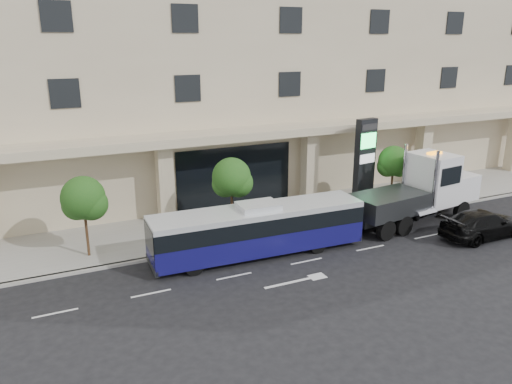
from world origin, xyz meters
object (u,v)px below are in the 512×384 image
Objects in this scene: tow_truck at (420,192)px; signage_pylon at (364,163)px; black_sedan at (483,224)px; city_bus at (258,229)px.

signage_pylon is (-1.64, 3.53, 1.19)m from tow_truck.
tow_truck is at bearing 22.81° from black_sedan.
tow_truck is 4.07m from signage_pylon.
tow_truck is 1.91× the size of black_sedan.
city_bus is at bearing 175.08° from tow_truck.
black_sedan is at bearing -74.08° from signage_pylon.
city_bus is at bearing 75.19° from black_sedan.
tow_truck is 4.01m from black_sedan.
signage_pylon is at bearing 23.47° from black_sedan.
signage_pylon is at bearing 24.54° from city_bus.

